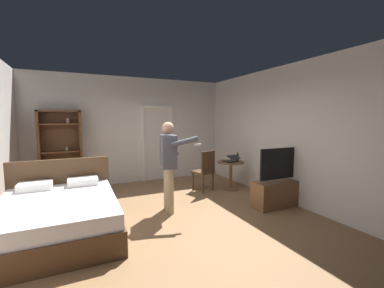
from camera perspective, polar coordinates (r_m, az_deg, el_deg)
The scene contains 13 objects.
ground_plane at distance 4.56m, azimuth -6.20°, elevation -16.72°, with size 6.02×6.02×0.00m, color olive.
wall_back at distance 6.92m, azimuth -13.82°, elevation 3.10°, with size 5.45×0.12×2.86m, color silver.
wall_right at distance 5.66m, azimuth 20.10°, elevation 2.32°, with size 0.12×5.71×2.86m, color silver.
doorway_frame at distance 7.03m, azimuth -8.09°, elevation 1.54°, with size 0.93×0.08×2.13m.
bed at distance 4.35m, azimuth -28.68°, elevation -14.32°, with size 1.66×2.04×1.02m.
bookshelf at distance 6.61m, azimuth -28.19°, elevation -0.84°, with size 0.93×0.32×1.95m.
tv_flatscreen at distance 5.32m, azimuth 19.85°, elevation -9.87°, with size 1.19×0.40×1.18m.
side_table at distance 6.16m, azimuth 9.01°, elevation -6.13°, with size 0.66×0.66×0.70m.
laptop at distance 6.06m, azimuth 9.12°, elevation -3.65°, with size 0.40×0.40×0.17m.
bottle_on_table at distance 6.11m, azimuth 10.57°, elevation -3.15°, with size 0.06×0.06×0.24m.
wooden_chair at distance 5.91m, azimuth 3.10°, elevation -5.88°, with size 0.53×0.53×0.99m.
person_blue_shirt at distance 4.59m, azimuth -5.39°, elevation -3.73°, with size 0.67×0.69×1.69m.
suitcase_dark at distance 6.21m, azimuth -22.73°, elevation -9.19°, with size 0.54×0.29×0.36m, color #1E2D38.
Camera 1 is at (-1.34, -3.99, 1.75)m, focal length 22.89 mm.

